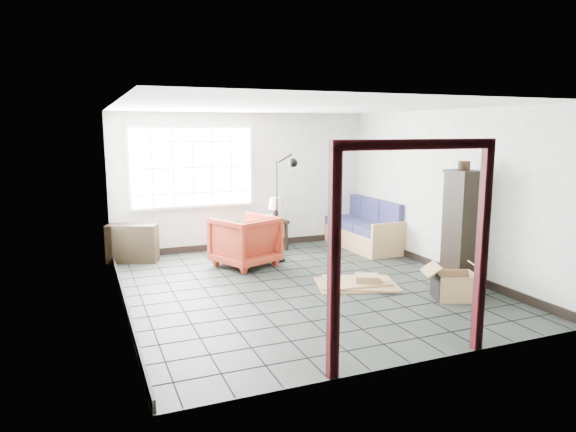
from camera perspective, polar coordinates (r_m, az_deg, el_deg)
name	(u,v)px	position (r m, az deg, el deg)	size (l,w,h in m)	color
ground	(301,286)	(7.65, 1.41, -7.79)	(5.50, 5.50, 0.00)	black
room_shell	(300,172)	(7.36, 1.37, 4.86)	(5.02, 5.52, 2.61)	#A4A8A1
window_panel	(192,167)	(9.62, -10.57, 5.34)	(2.32, 0.08, 1.52)	silver
doorway_trim	(414,226)	(5.03, 13.83, -1.06)	(1.80, 0.08, 2.20)	#370C10
futon_sofa	(363,229)	(10.28, 8.33, -1.43)	(0.86, 2.14, 0.94)	#8C5D3F
armchair	(245,238)	(8.70, -4.82, -2.49)	(0.92, 0.86, 0.94)	maroon
side_table	(271,225)	(9.86, -1.88, -1.02)	(0.60, 0.60, 0.57)	black
table_lamp	(275,204)	(9.77, -1.40, 1.32)	(0.36, 0.36, 0.44)	black
projector	(270,217)	(9.85, -1.97, -0.15)	(0.28, 0.22, 0.10)	silver
floor_lamp	(285,204)	(8.92, -0.36, 1.31)	(0.54, 0.34, 1.87)	black
console_shelf	(133,243)	(9.34, -16.89, -2.92)	(0.91, 0.63, 0.66)	black
tall_shelf	(460,228)	(7.86, 18.56, -1.27)	(0.37, 0.47, 1.72)	black
pot	(464,166)	(7.75, 18.98, 5.33)	(0.18, 0.18, 0.13)	black
open_box	(454,286)	(7.42, 18.01, -7.40)	(0.95, 0.70, 0.49)	olive
cardboard_pile	(358,283)	(7.74, 7.79, -7.34)	(1.36, 1.15, 0.17)	olive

